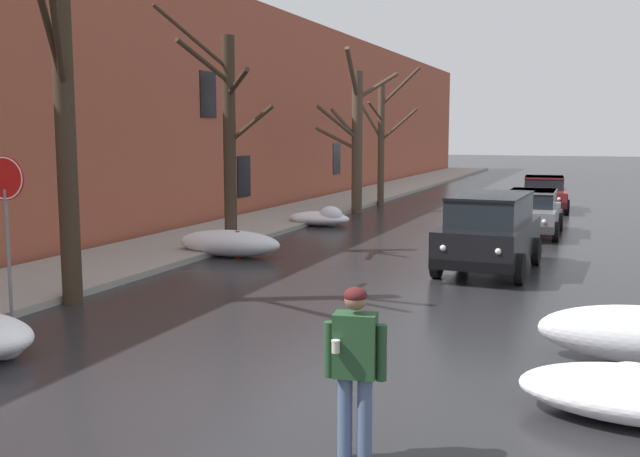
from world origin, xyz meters
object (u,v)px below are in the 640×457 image
Objects in this scene: bare_tree_second_along_sidewalk at (228,137)px; pedestrian_with_coffee at (355,359)px; fire_hydrant at (238,244)px; sedan_grey_parked_kerbside_close at (531,211)px; bare_tree_far_down_block at (382,138)px; sedan_maroon_parked_kerbside_mid at (544,192)px; bare_tree_mid_block at (356,135)px; bare_tree_at_the_corner at (64,99)px; suv_black_approaching_near_lane at (490,230)px; stop_sign_at_corner at (5,194)px.

pedestrian_with_coffee is (7.19, -10.91, -2.10)m from bare_tree_second_along_sidewalk.
bare_tree_second_along_sidewalk is 2.89m from fire_hydrant.
sedan_grey_parked_kerbside_close is at bearing 47.16° from fire_hydrant.
bare_tree_far_down_block is 1.39× the size of sedan_maroon_parked_kerbside_mid.
bare_tree_mid_block is 1.53× the size of sedan_grey_parked_kerbside_close.
pedestrian_with_coffee is at bearing -71.66° from bare_tree_mid_block.
bare_tree_at_the_corner is at bearing -89.62° from bare_tree_second_along_sidewalk.
sedan_maroon_parked_kerbside_mid is at bearing 89.54° from suv_black_approaching_near_lane.
bare_tree_far_down_block reaches higher than stop_sign_at_corner.
bare_tree_far_down_block is at bearing 133.15° from sedan_grey_parked_kerbside_close.
bare_tree_far_down_block is (-0.01, 20.88, -0.84)m from bare_tree_at_the_corner.
sedan_maroon_parked_kerbside_mid is 16.46m from fire_hydrant.
bare_tree_at_the_corner is 8.89m from pedestrian_with_coffee.
bare_tree_at_the_corner reaches higher than stop_sign_at_corner.
fire_hydrant is (-6.54, -15.10, -0.40)m from sedan_maroon_parked_kerbside_mid.
bare_tree_mid_block is at bearing 150.05° from sedan_grey_parked_kerbside_close.
sedan_grey_parked_kerbside_close is at bearing 42.72° from bare_tree_second_along_sidewalk.
bare_tree_far_down_block is 15.25m from fire_hydrant.
bare_tree_second_along_sidewalk is 10.19m from sedan_grey_parked_kerbside_close.
suv_black_approaching_near_lane reaches higher than pedestrian_with_coffee.
pedestrian_with_coffee is 7.96m from stop_sign_at_corner.
suv_black_approaching_near_lane is 1.02× the size of sedan_grey_parked_kerbside_close.
sedan_grey_parked_kerbside_close is 16.41m from stop_sign_at_corner.
suv_black_approaching_near_lane is at bearing -57.72° from bare_tree_mid_block.
suv_black_approaching_near_lane is (6.92, -14.58, -2.03)m from bare_tree_far_down_block.
bare_tree_second_along_sidewalk is 7.27m from suv_black_approaching_near_lane.
sedan_maroon_parked_kerbside_mid is at bearing 66.57° from fire_hydrant.
bare_tree_far_down_block is 16.27m from suv_black_approaching_near_lane.
stop_sign_at_corner is at bearing -90.54° from bare_tree_second_along_sidewalk.
sedan_maroon_parked_kerbside_mid is (7.02, 20.97, -3.10)m from bare_tree_at_the_corner.
bare_tree_mid_block reaches higher than sedan_maroon_parked_kerbside_mid.
pedestrian_with_coffee is (0.25, -10.77, 0.05)m from suv_black_approaching_near_lane.
bare_tree_at_the_corner is 17.38m from bare_tree_mid_block.
suv_black_approaching_near_lane is at bearing -92.75° from sedan_grey_parked_kerbside_close.
bare_tree_far_down_block is at bearing 88.67° from bare_tree_mid_block.
bare_tree_second_along_sidewalk is at bearing -90.12° from bare_tree_far_down_block.
sedan_maroon_parked_kerbside_mid is (-0.21, 7.82, 0.00)m from sedan_grey_parked_kerbside_close.
pedestrian_with_coffee is at bearing -22.62° from stop_sign_at_corner.
bare_tree_at_the_corner is 2.19m from stop_sign_at_corner.
bare_tree_far_down_block is at bearing 89.73° from stop_sign_at_corner.
fire_hydrant is at bearing 122.80° from pedestrian_with_coffee.
bare_tree_far_down_block reaches higher than suv_black_approaching_near_lane.
sedan_grey_parked_kerbside_close is (0.33, 6.86, -0.23)m from suv_black_approaching_near_lane.
suv_black_approaching_near_lane is at bearing -1.14° from bare_tree_second_along_sidewalk.
fire_hydrant is (0.52, -0.56, -2.78)m from bare_tree_second_along_sidewalk.
bare_tree_far_down_block is 1.44× the size of sedan_grey_parked_kerbside_close.
fire_hydrant is at bearing -88.12° from bare_tree_far_down_block.
pedestrian_with_coffee is at bearing -89.71° from sedan_maroon_parked_kerbside_mid.
bare_tree_mid_block is (-0.05, 10.94, 0.02)m from bare_tree_second_along_sidewalk.
suv_black_approaching_near_lane reaches higher than sedan_maroon_parked_kerbside_mid.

